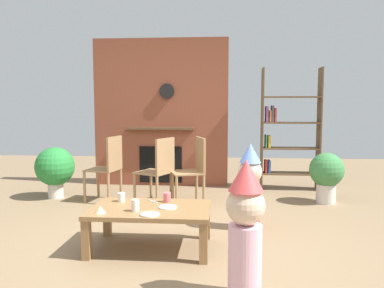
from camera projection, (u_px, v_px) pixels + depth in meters
name	position (u px, v px, depth m)	size (l,w,h in m)	color
ground_plane	(174.00, 238.00, 3.84)	(12.00, 12.00, 0.00)	#846B4C
brick_fireplace_feature	(161.00, 113.00, 6.34)	(2.20, 0.28, 2.40)	brown
bookshelf	(286.00, 132.00, 6.02)	(0.90, 0.28, 1.90)	brown
coffee_table	(151.00, 213.00, 3.53)	(1.10, 0.69, 0.39)	olive
paper_cup_near_left	(121.00, 197.00, 3.74)	(0.07, 0.07, 0.09)	silver
paper_cup_near_right	(135.00, 205.00, 3.40)	(0.07, 0.07, 0.10)	silver
paper_cup_center	(167.00, 197.00, 3.72)	(0.07, 0.07, 0.09)	#E5666B
paper_plate_front	(150.00, 214.00, 3.28)	(0.17, 0.17, 0.01)	white
paper_plate_rear	(168.00, 207.00, 3.51)	(0.17, 0.17, 0.01)	white
birthday_cake_slice	(100.00, 209.00, 3.34)	(0.10, 0.10, 0.06)	#EAC68C
table_fork	(153.00, 201.00, 3.74)	(0.15, 0.02, 0.01)	silver
child_with_cone_hat	(245.00, 226.00, 2.60)	(0.27, 0.27, 0.96)	#EAB2C6
child_in_pink	(250.00, 184.00, 4.09)	(0.26, 0.26, 0.92)	#D13838
dining_chair_left	(109.00, 165.00, 5.27)	(0.47, 0.47, 0.90)	#9E7A51
dining_chair_middle	(159.00, 168.00, 5.03)	(0.53, 0.53, 0.90)	#9E7A51
dining_chair_right	(194.00, 167.00, 5.08)	(0.51, 0.51, 0.90)	#9E7A51
potted_plant_tall	(326.00, 173.00, 5.19)	(0.46, 0.46, 0.68)	beige
potted_plant_short	(55.00, 168.00, 5.47)	(0.55, 0.55, 0.73)	beige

